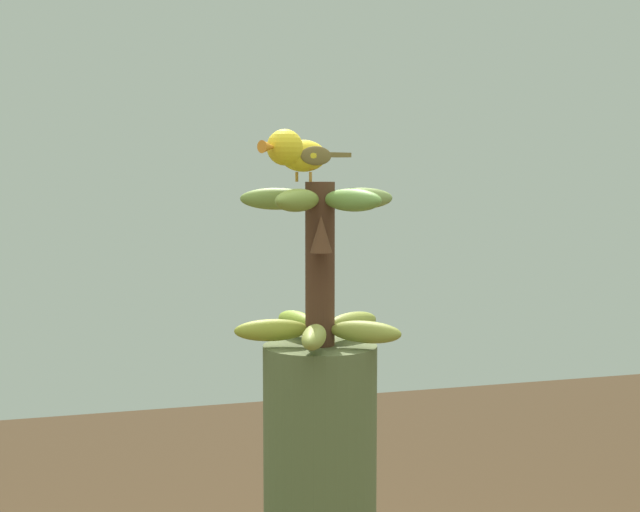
{
  "coord_description": "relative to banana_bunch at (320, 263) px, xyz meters",
  "views": [
    {
      "loc": [
        0.45,
        1.48,
        1.4
      ],
      "look_at": [
        0.0,
        0.0,
        1.26
      ],
      "focal_mm": 52.81,
      "sensor_mm": 36.0,
      "label": 1
    }
  ],
  "objects": [
    {
      "name": "perched_bird",
      "position": [
        0.04,
        -0.0,
        0.18
      ],
      "size": [
        0.19,
        0.14,
        0.08
      ],
      "color": "#C68933",
      "rests_on": "banana_bunch"
    },
    {
      "name": "banana_bunch",
      "position": [
        0.0,
        0.0,
        0.0
      ],
      "size": [
        0.28,
        0.28,
        0.27
      ],
      "color": "#4C2D1E",
      "rests_on": "banana_tree"
    }
  ]
}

